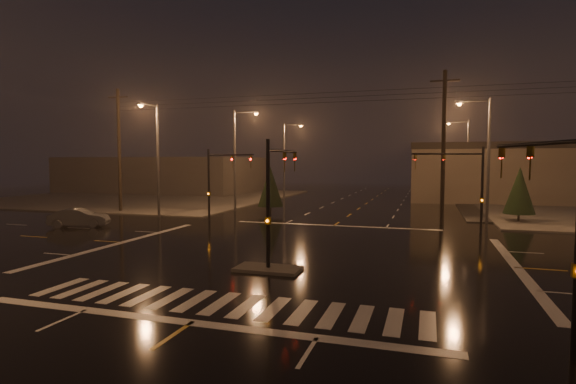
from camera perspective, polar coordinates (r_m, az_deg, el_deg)
name	(u,v)px	position (r m, az deg, el deg)	size (l,w,h in m)	color
ground	(293,253)	(24.61, 0.68, -7.80)	(140.00, 140.00, 0.00)	black
sidewalk_nw	(148,197)	(64.85, -17.39, -0.61)	(36.00, 36.00, 0.12)	#47443F
median_island	(268,269)	(20.89, -2.52, -9.72)	(3.00, 1.60, 0.15)	#47443F
crosswalk	(220,303)	(16.47, -8.63, -13.79)	(15.00, 2.60, 0.01)	beige
stop_bar_near	(191,323)	(14.80, -12.17, -15.91)	(16.00, 0.50, 0.01)	beige
stop_bar_far	(334,226)	(35.13, 5.86, -4.26)	(16.00, 0.50, 0.01)	beige
commercial_block	(165,174)	(77.45, -15.41, 2.17)	(30.00, 18.00, 5.60)	#3F3A37
signal_mast_median	(275,188)	(21.21, -1.70, 0.55)	(0.25, 4.59, 6.00)	black
signal_mast_ne	(467,179)	(33.34, 21.81, 1.57)	(4.84, 1.86, 6.00)	black
signal_mast_nw	(218,176)	(37.07, -8.92, 2.02)	(4.84, 1.86, 6.00)	black
signal_mast_se	(559,211)	(13.79, 31.17, -2.03)	(1.55, 3.87, 6.00)	black
streetlight_1	(238,153)	(44.90, -6.43, 4.94)	(2.77, 0.32, 10.00)	#38383A
streetlight_2	(286,155)	(59.89, -0.22, 4.71)	(2.77, 0.32, 10.00)	#38383A
streetlight_3	(485,151)	(39.32, 23.69, 4.77)	(2.77, 0.32, 10.00)	#38383A
streetlight_4	(465,155)	(59.24, 21.58, 4.44)	(2.77, 0.32, 10.00)	#38383A
streetlight_5	(156,152)	(41.23, -16.46, 4.89)	(0.32, 2.77, 10.00)	#38383A
utility_pole_0	(119,150)	(47.04, -20.65, 5.06)	(2.20, 0.32, 12.00)	black
utility_pole_1	(443,147)	(37.11, 19.13, 5.46)	(2.20, 0.32, 12.00)	black
conifer_0	(520,190)	(41.27, 27.33, 0.17)	(2.45, 2.45, 4.52)	black
conifer_3	(270,186)	(42.73, -2.24, 0.71)	(2.43, 2.43, 4.49)	black
car_crossing	(79,218)	(37.71, -25.02, -2.97)	(1.50, 4.30, 1.42)	#525659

